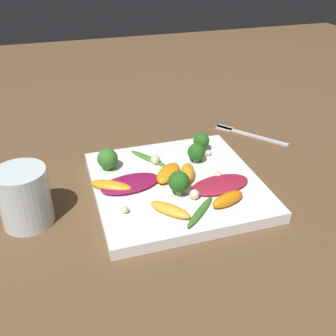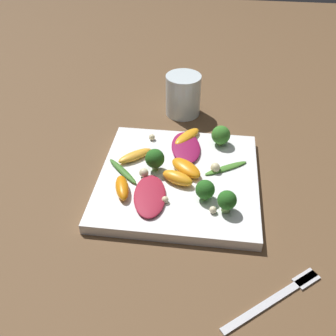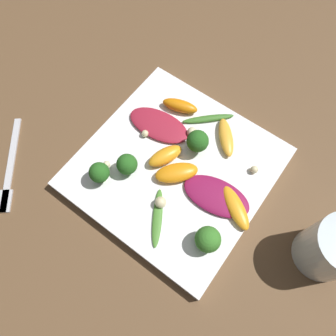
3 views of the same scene
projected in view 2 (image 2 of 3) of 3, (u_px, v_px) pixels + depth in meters
name	position (u px, v px, depth m)	size (l,w,h in m)	color
ground_plane	(178.00, 183.00, 0.74)	(2.40, 2.40, 0.00)	brown
plate	(178.00, 179.00, 0.74)	(0.29, 0.29, 0.02)	white
drinking_glass	(183.00, 95.00, 0.91)	(0.08, 0.08, 0.10)	silver
fork	(282.00, 294.00, 0.55)	(0.15, 0.12, 0.01)	silver
radicchio_leaf_0	(186.00, 147.00, 0.79)	(0.07, 0.12, 0.01)	maroon
radicchio_leaf_1	(150.00, 196.00, 0.68)	(0.07, 0.12, 0.01)	maroon
orange_segment_0	(186.00, 168.00, 0.73)	(0.07, 0.07, 0.02)	orange
orange_segment_1	(187.00, 137.00, 0.81)	(0.06, 0.08, 0.02)	orange
orange_segment_2	(178.00, 178.00, 0.71)	(0.07, 0.05, 0.02)	orange
orange_segment_3	(122.00, 188.00, 0.69)	(0.04, 0.07, 0.02)	orange
orange_segment_4	(135.00, 156.00, 0.76)	(0.07, 0.06, 0.01)	#FCAD33
broccoli_floret_0	(205.00, 190.00, 0.67)	(0.03, 0.03, 0.04)	#84AD5B
broccoli_floret_1	(221.00, 135.00, 0.79)	(0.04, 0.04, 0.04)	#84AD5B
broccoli_floret_2	(155.00, 159.00, 0.73)	(0.04, 0.04, 0.05)	#84AD5B
broccoli_floret_3	(227.00, 201.00, 0.64)	(0.03, 0.03, 0.04)	#84AD5B
arugula_sprig_0	(226.00, 168.00, 0.74)	(0.09, 0.06, 0.01)	#47842D
arugula_sprig_1	(123.00, 171.00, 0.73)	(0.07, 0.07, 0.01)	#3D7528
macadamia_nut_0	(215.00, 168.00, 0.73)	(0.02, 0.02, 0.02)	beige
macadamia_nut_1	(144.00, 173.00, 0.72)	(0.02, 0.02, 0.02)	beige
macadamia_nut_2	(213.00, 210.00, 0.65)	(0.01, 0.01, 0.01)	beige
macadamia_nut_3	(152.00, 137.00, 0.81)	(0.01, 0.01, 0.01)	beige
macadamia_nut_4	(165.00, 200.00, 0.67)	(0.01, 0.01, 0.01)	beige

